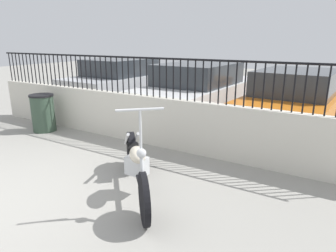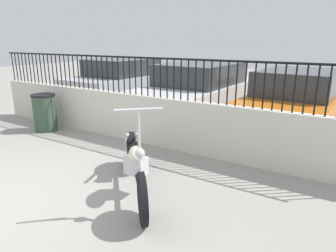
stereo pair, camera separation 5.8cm
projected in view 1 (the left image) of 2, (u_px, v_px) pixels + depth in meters
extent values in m
plane|color=gray|center=(3.00, 204.00, 3.75)|extent=(40.00, 40.00, 0.00)
cube|color=beige|center=(139.00, 118.00, 5.97)|extent=(8.41, 0.18, 0.95)
cylinder|color=black|center=(10.00, 67.00, 7.80)|extent=(0.02, 0.02, 0.73)
cylinder|color=black|center=(14.00, 67.00, 7.73)|extent=(0.02, 0.02, 0.73)
cylinder|color=black|center=(17.00, 67.00, 7.66)|extent=(0.02, 0.02, 0.73)
cylinder|color=black|center=(20.00, 67.00, 7.58)|extent=(0.02, 0.02, 0.73)
cylinder|color=black|center=(24.00, 68.00, 7.51)|extent=(0.02, 0.02, 0.73)
cylinder|color=black|center=(28.00, 68.00, 7.44)|extent=(0.02, 0.02, 0.73)
cylinder|color=black|center=(31.00, 68.00, 7.37)|extent=(0.02, 0.02, 0.73)
cylinder|color=black|center=(35.00, 68.00, 7.29)|extent=(0.02, 0.02, 0.73)
cylinder|color=black|center=(39.00, 69.00, 7.22)|extent=(0.02, 0.02, 0.73)
cylinder|color=black|center=(43.00, 69.00, 7.15)|extent=(0.02, 0.02, 0.73)
cylinder|color=black|center=(46.00, 69.00, 7.08)|extent=(0.02, 0.02, 0.73)
cylinder|color=black|center=(51.00, 70.00, 7.01)|extent=(0.02, 0.02, 0.73)
cylinder|color=black|center=(55.00, 70.00, 6.93)|extent=(0.02, 0.02, 0.73)
cylinder|color=black|center=(59.00, 70.00, 6.86)|extent=(0.02, 0.02, 0.73)
cylinder|color=black|center=(63.00, 71.00, 6.79)|extent=(0.02, 0.02, 0.73)
cylinder|color=black|center=(67.00, 71.00, 6.72)|extent=(0.02, 0.02, 0.73)
cylinder|color=black|center=(72.00, 71.00, 6.64)|extent=(0.02, 0.02, 0.73)
cylinder|color=black|center=(77.00, 72.00, 6.57)|extent=(0.02, 0.02, 0.73)
cylinder|color=black|center=(81.00, 72.00, 6.50)|extent=(0.02, 0.02, 0.73)
cylinder|color=black|center=(86.00, 72.00, 6.43)|extent=(0.02, 0.02, 0.73)
cylinder|color=black|center=(91.00, 73.00, 6.35)|extent=(0.02, 0.02, 0.73)
cylinder|color=black|center=(96.00, 73.00, 6.28)|extent=(0.02, 0.02, 0.73)
cylinder|color=black|center=(101.00, 73.00, 6.21)|extent=(0.02, 0.02, 0.73)
cylinder|color=black|center=(106.00, 74.00, 6.14)|extent=(0.02, 0.02, 0.73)
cylinder|color=black|center=(112.00, 74.00, 6.06)|extent=(0.02, 0.02, 0.73)
cylinder|color=black|center=(117.00, 75.00, 5.99)|extent=(0.02, 0.02, 0.73)
cylinder|color=black|center=(123.00, 75.00, 5.92)|extent=(0.02, 0.02, 0.73)
cylinder|color=black|center=(129.00, 75.00, 5.85)|extent=(0.02, 0.02, 0.73)
cylinder|color=black|center=(134.00, 76.00, 5.77)|extent=(0.02, 0.02, 0.73)
cylinder|color=black|center=(140.00, 76.00, 5.70)|extent=(0.02, 0.02, 0.73)
cylinder|color=black|center=(147.00, 77.00, 5.63)|extent=(0.02, 0.02, 0.73)
cylinder|color=black|center=(153.00, 77.00, 5.56)|extent=(0.02, 0.02, 0.73)
cylinder|color=black|center=(160.00, 78.00, 5.49)|extent=(0.02, 0.02, 0.73)
cylinder|color=black|center=(166.00, 78.00, 5.41)|extent=(0.02, 0.02, 0.73)
cylinder|color=black|center=(173.00, 79.00, 5.34)|extent=(0.02, 0.02, 0.73)
cylinder|color=black|center=(180.00, 79.00, 5.27)|extent=(0.02, 0.02, 0.73)
cylinder|color=black|center=(188.00, 80.00, 5.20)|extent=(0.02, 0.02, 0.73)
cylinder|color=black|center=(195.00, 80.00, 5.12)|extent=(0.02, 0.02, 0.73)
cylinder|color=black|center=(203.00, 81.00, 5.05)|extent=(0.02, 0.02, 0.73)
cylinder|color=black|center=(211.00, 82.00, 4.98)|extent=(0.02, 0.02, 0.73)
cylinder|color=black|center=(219.00, 82.00, 4.91)|extent=(0.02, 0.02, 0.73)
cylinder|color=black|center=(227.00, 83.00, 4.83)|extent=(0.02, 0.02, 0.73)
cylinder|color=black|center=(236.00, 83.00, 4.76)|extent=(0.02, 0.02, 0.73)
cylinder|color=black|center=(245.00, 84.00, 4.69)|extent=(0.02, 0.02, 0.73)
cylinder|color=black|center=(254.00, 85.00, 4.62)|extent=(0.02, 0.02, 0.73)
cylinder|color=black|center=(264.00, 86.00, 4.54)|extent=(0.02, 0.02, 0.73)
cylinder|color=black|center=(274.00, 86.00, 4.47)|extent=(0.02, 0.02, 0.73)
cylinder|color=black|center=(284.00, 87.00, 4.40)|extent=(0.02, 0.02, 0.73)
cylinder|color=black|center=(294.00, 88.00, 4.33)|extent=(0.02, 0.02, 0.73)
cylinder|color=black|center=(305.00, 89.00, 4.25)|extent=(0.02, 0.02, 0.73)
cylinder|color=black|center=(316.00, 89.00, 4.18)|extent=(0.02, 0.02, 0.73)
cylinder|color=black|center=(328.00, 90.00, 4.11)|extent=(0.02, 0.02, 0.73)
cylinder|color=black|center=(137.00, 58.00, 5.64)|extent=(8.41, 0.04, 0.04)
cylinder|color=black|center=(144.00, 199.00, 3.27)|extent=(0.46, 0.48, 0.60)
cylinder|color=black|center=(131.00, 151.00, 4.69)|extent=(0.50, 0.52, 0.62)
cylinder|color=black|center=(137.00, 171.00, 3.98)|extent=(0.99, 1.04, 0.06)
cube|color=silver|center=(137.00, 166.00, 3.91)|extent=(0.28, 0.18, 0.24)
ellipsoid|color=beige|center=(137.00, 155.00, 3.74)|extent=(0.43, 0.44, 0.18)
cube|color=black|center=(133.00, 147.00, 4.35)|extent=(0.31, 0.31, 0.06)
cylinder|color=silver|center=(143.00, 175.00, 3.29)|extent=(0.18, 0.19, 0.51)
sphere|color=silver|center=(141.00, 153.00, 3.28)|extent=(0.11, 0.11, 0.11)
cylinder|color=silver|center=(141.00, 131.00, 3.24)|extent=(0.03, 0.03, 0.47)
cylinder|color=silver|center=(140.00, 110.00, 3.18)|extent=(0.40, 0.38, 0.03)
cylinder|color=silver|center=(127.00, 139.00, 4.56)|extent=(0.55, 0.58, 0.43)
cylinder|color=silver|center=(136.00, 139.00, 4.59)|extent=(0.55, 0.58, 0.43)
cylinder|color=#334738|center=(43.00, 114.00, 6.69)|extent=(0.50, 0.50, 0.79)
cylinder|color=black|center=(41.00, 95.00, 6.57)|extent=(0.52, 0.52, 0.04)
cylinder|color=black|center=(131.00, 87.00, 11.09)|extent=(0.13, 0.64, 0.64)
cylinder|color=black|center=(168.00, 91.00, 10.23)|extent=(0.13, 0.64, 0.64)
cylinder|color=black|center=(77.00, 97.00, 9.05)|extent=(0.13, 0.64, 0.64)
cylinder|color=black|center=(117.00, 103.00, 8.19)|extent=(0.13, 0.64, 0.64)
cube|color=#B7BABF|center=(125.00, 85.00, 9.57)|extent=(1.89, 4.16, 0.69)
cube|color=#2D3338|center=(120.00, 67.00, 9.24)|extent=(1.64, 2.02, 0.49)
cylinder|color=black|center=(198.00, 93.00, 9.82)|extent=(0.14, 0.64, 0.64)
cylinder|color=black|center=(249.00, 98.00, 8.90)|extent=(0.14, 0.64, 0.64)
cylinder|color=black|center=(145.00, 108.00, 7.57)|extent=(0.14, 0.64, 0.64)
cylinder|color=black|center=(206.00, 118.00, 6.64)|extent=(0.14, 0.64, 0.64)
cube|color=silver|center=(202.00, 94.00, 8.17)|extent=(2.04, 4.64, 0.62)
cube|color=#2D3338|center=(198.00, 74.00, 7.83)|extent=(1.75, 2.26, 0.53)
cylinder|color=black|center=(277.00, 102.00, 8.41)|extent=(0.16, 0.65, 0.64)
cylinder|color=black|center=(241.00, 121.00, 6.39)|extent=(0.16, 0.65, 0.64)
cylinder|color=black|center=(323.00, 134.00, 5.50)|extent=(0.16, 0.65, 0.64)
cube|color=orange|center=(296.00, 105.00, 6.90)|extent=(2.00, 4.26, 0.59)
cube|color=#2D3338|center=(297.00, 82.00, 6.58)|extent=(1.68, 2.10, 0.52)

